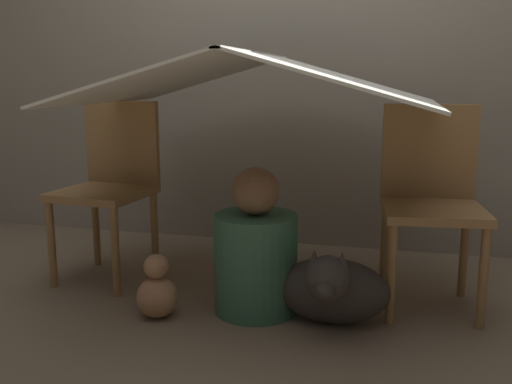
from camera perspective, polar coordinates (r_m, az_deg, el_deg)
name	(u,v)px	position (r m, az deg, el deg)	size (l,w,h in m)	color
ground_plane	(246,308)	(2.49, -1.04, -11.50)	(8.80, 8.80, 0.00)	#7A6651
wall_back	(293,27)	(3.32, 3.77, 16.19)	(7.00, 0.05, 2.50)	gray
chair_left	(111,181)	(2.86, -14.33, 1.11)	(0.44, 0.44, 0.86)	olive
chair_right	(431,196)	(2.52, 17.10, -0.37)	(0.44, 0.44, 0.86)	olive
sheet_canopy	(256,78)	(2.47, 0.00, 11.29)	(1.51, 1.12, 0.22)	silver
person_front	(256,254)	(2.39, -0.04, -6.19)	(0.35, 0.35, 0.61)	#38664C
dog	(331,288)	(2.30, 7.56, -9.54)	(0.45, 0.40, 0.35)	#332D28
plush_toy	(157,292)	(2.40, -9.86, -9.78)	(0.17, 0.17, 0.27)	tan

